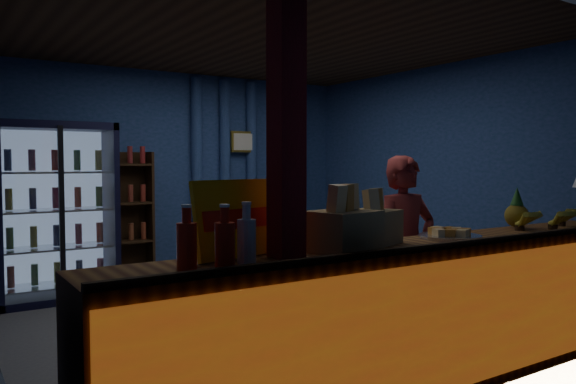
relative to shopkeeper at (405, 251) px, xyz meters
name	(u,v)px	position (x,y,z in m)	size (l,w,h in m)	color
ground	(271,318)	(-0.49, 1.27, -0.77)	(4.60, 4.60, 0.00)	#515154
room_walls	(270,152)	(-0.49, 1.27, 0.80)	(4.60, 4.60, 4.60)	navy
counter	(421,314)	(-0.49, -0.64, -0.29)	(4.40, 0.57, 0.99)	brown
support_post	(286,194)	(-1.54, -0.63, 0.53)	(0.16, 0.16, 2.60)	maroon
beverage_cooler	(55,213)	(-2.04, 3.19, 0.17)	(1.20, 0.62, 1.90)	black
bottle_shelf	(129,220)	(-1.19, 3.33, 0.03)	(0.50, 0.28, 1.60)	#311E0F
curtain_folds	(252,175)	(0.51, 3.41, 0.53)	(1.74, 0.14, 2.50)	navy
framed_picture	(243,142)	(0.36, 3.36, 0.98)	(0.36, 0.04, 0.28)	gold
shopkeeper	(405,251)	(0.00, 0.00, 0.00)	(0.56, 0.37, 1.53)	maroon
green_chair	(339,252)	(1.41, 2.64, -0.48)	(0.61, 0.63, 0.57)	#52A45C
side_table	(224,266)	(-0.29, 2.65, -0.50)	(0.68, 0.58, 0.62)	#311E0F
yellow_sign	(235,219)	(-1.78, -0.48, 0.40)	(0.55, 0.22, 0.43)	yellow
soda_bottles	(220,242)	(-1.98, -0.71, 0.31)	(0.43, 0.18, 0.32)	red
snack_box_left	(344,228)	(-1.16, -0.66, 0.33)	(0.43, 0.37, 0.40)	olive
snack_box_centre	(373,224)	(-0.78, -0.49, 0.31)	(0.41, 0.38, 0.36)	olive
pastry_tray	(450,235)	(-0.16, -0.59, 0.21)	(0.43, 0.43, 0.07)	silver
banana_bunches	(550,218)	(0.92, -0.66, 0.27)	(0.81, 0.31, 0.18)	yellow
pineapple	(517,212)	(0.73, -0.49, 0.32)	(0.19, 0.19, 0.32)	olive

